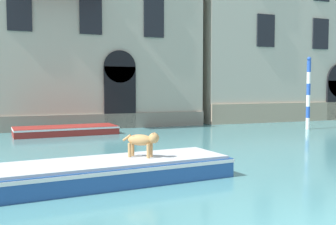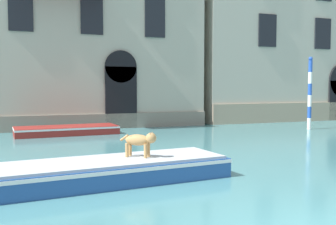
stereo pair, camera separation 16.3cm
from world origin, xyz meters
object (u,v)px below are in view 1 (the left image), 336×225
(boat_foreground, at_px, (92,172))
(boat_moored_near_palazzo, at_px, (66,130))
(mooring_pole_0, at_px, (308,93))
(dog_on_deck, at_px, (143,140))

(boat_foreground, relative_size, boat_moored_near_palazzo, 1.43)
(boat_foreground, xyz_separation_m, mooring_pole_0, (12.76, 7.66, 1.64))
(dog_on_deck, xyz_separation_m, boat_moored_near_palazzo, (-0.72, 9.77, -0.73))
(boat_foreground, height_order, boat_moored_near_palazzo, boat_foreground)
(mooring_pole_0, bearing_deg, dog_on_deck, -146.74)
(boat_foreground, distance_m, dog_on_deck, 1.43)
(dog_on_deck, distance_m, boat_moored_near_palazzo, 9.82)
(dog_on_deck, relative_size, mooring_pole_0, 0.21)
(boat_foreground, distance_m, mooring_pole_0, 14.97)
(boat_moored_near_palazzo, xyz_separation_m, mooring_pole_0, (12.21, -2.23, 1.71))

